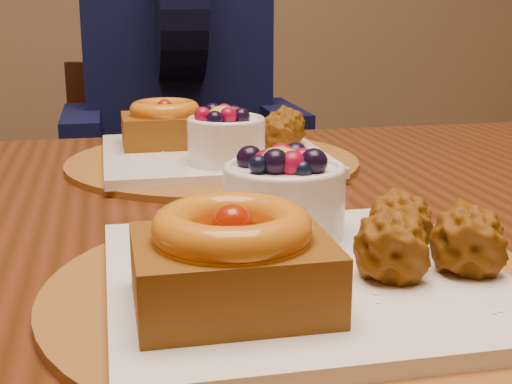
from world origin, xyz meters
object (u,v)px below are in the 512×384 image
place_setting_near (297,255)px  diner (176,65)px  dining_table (246,282)px  chair_far (146,225)px  place_setting_far (211,146)px

place_setting_near → diner: diner is taller
place_setting_near → diner: 1.08m
dining_table → place_setting_near: 0.24m
chair_far → diner: diner is taller
dining_table → place_setting_far: size_ratio=4.21×
diner → place_setting_far: bearing=-88.2°
dining_table → diner: size_ratio=2.05×
place_setting_near → chair_far: (-0.05, 1.14, -0.33)m
dining_table → diner: (0.02, 0.87, 0.15)m
dining_table → chair_far: 0.95m
chair_far → place_setting_far: bearing=-71.3°
place_setting_near → place_setting_far: (0.00, 0.43, -0.00)m
dining_table → place_setting_near: size_ratio=4.21×
place_setting_near → chair_far: 1.18m
place_setting_near → diner: bearing=88.8°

